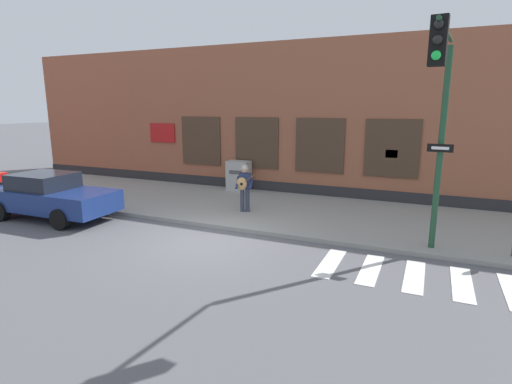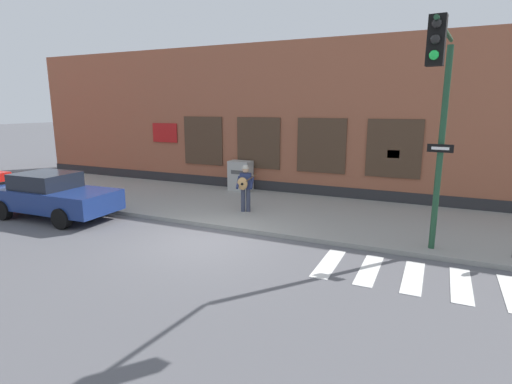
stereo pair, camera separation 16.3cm
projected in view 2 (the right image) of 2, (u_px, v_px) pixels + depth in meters
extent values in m
plane|color=#56565B|center=(205.00, 243.00, 11.14)|extent=(160.00, 160.00, 0.00)
cube|color=gray|center=(262.00, 208.00, 14.67)|extent=(28.00, 5.46, 0.13)
cube|color=#99563D|center=(304.00, 119.00, 18.22)|extent=(28.00, 4.00, 6.32)
cube|color=#28282B|center=(288.00, 189.00, 17.03)|extent=(28.00, 0.04, 0.55)
cube|color=#473323|center=(203.00, 141.00, 18.33)|extent=(2.01, 0.06, 2.19)
cube|color=black|center=(203.00, 141.00, 18.32)|extent=(1.89, 0.03, 2.07)
cube|color=#473323|center=(258.00, 143.00, 17.19)|extent=(2.01, 0.06, 2.19)
cube|color=black|center=(258.00, 143.00, 17.19)|extent=(1.89, 0.03, 2.07)
cube|color=#473323|center=(321.00, 146.00, 16.06)|extent=(2.01, 0.06, 2.19)
cube|color=black|center=(321.00, 146.00, 16.05)|extent=(1.89, 0.03, 2.07)
cube|color=#473323|center=(394.00, 149.00, 14.92)|extent=(2.01, 0.06, 2.19)
cube|color=black|center=(394.00, 149.00, 14.91)|extent=(1.89, 0.03, 2.07)
cube|color=red|center=(165.00, 133.00, 19.13)|extent=(1.40, 0.04, 0.90)
cube|color=yellow|center=(393.00, 154.00, 14.94)|extent=(0.44, 0.02, 0.30)
cube|color=silver|center=(329.00, 263.00, 9.66)|extent=(0.42, 1.90, 0.01)
cube|color=silver|center=(369.00, 270.00, 9.27)|extent=(0.42, 1.90, 0.01)
cube|color=silver|center=(413.00, 277.00, 8.88)|extent=(0.42, 1.90, 0.01)
cube|color=silver|center=(461.00, 285.00, 8.49)|extent=(0.42, 1.90, 0.01)
cube|color=navy|center=(53.00, 198.00, 13.57)|extent=(4.66, 1.99, 0.68)
cube|color=black|center=(46.00, 180.00, 13.54)|extent=(1.89, 1.64, 0.52)
cube|color=black|center=(6.00, 182.00, 14.35)|extent=(0.15, 1.70, 0.08)
cube|color=silver|center=(117.00, 199.00, 13.21)|extent=(0.07, 0.24, 0.12)
cube|color=red|center=(22.00, 188.00, 14.93)|extent=(0.07, 0.24, 0.12)
cube|color=silver|center=(91.00, 206.00, 12.18)|extent=(0.07, 0.24, 0.12)
cylinder|color=black|center=(103.00, 206.00, 13.92)|extent=(0.67, 0.26, 0.66)
cylinder|color=black|center=(62.00, 219.00, 12.35)|extent=(0.67, 0.26, 0.66)
cylinder|color=black|center=(48.00, 199.00, 14.94)|extent=(0.67, 0.26, 0.66)
cylinder|color=black|center=(3.00, 210.00, 13.36)|extent=(0.67, 0.26, 0.66)
cylinder|color=#33384C|center=(248.00, 200.00, 13.89)|extent=(0.15, 0.15, 0.81)
cylinder|color=#33384C|center=(243.00, 200.00, 13.90)|extent=(0.15, 0.15, 0.81)
cube|color=navy|center=(246.00, 181.00, 13.76)|extent=(0.43, 0.32, 0.55)
sphere|color=tan|center=(246.00, 170.00, 13.68)|extent=(0.22, 0.22, 0.22)
cylinder|color=beige|center=(246.00, 168.00, 13.67)|extent=(0.28, 0.28, 0.02)
cylinder|color=beige|center=(246.00, 167.00, 13.66)|extent=(0.18, 0.18, 0.09)
cylinder|color=navy|center=(252.00, 183.00, 13.64)|extent=(0.23, 0.51, 0.39)
cylinder|color=navy|center=(238.00, 182.00, 13.70)|extent=(0.23, 0.51, 0.39)
ellipsoid|color=tan|center=(242.00, 184.00, 13.61)|extent=(0.38, 0.22, 0.44)
cylinder|color=black|center=(242.00, 184.00, 13.55)|extent=(0.09, 0.04, 0.09)
cylinder|color=brown|center=(250.00, 179.00, 13.52)|extent=(0.46, 0.17, 0.34)
cylinder|color=#1E472D|center=(440.00, 152.00, 9.83)|extent=(0.15, 0.15, 5.01)
cylinder|color=#1E472D|center=(445.00, 30.00, 8.07)|extent=(0.37, 2.87, 0.09)
cube|color=black|center=(436.00, 41.00, 7.17)|extent=(0.32, 0.27, 0.88)
sphere|color=black|center=(437.00, 23.00, 6.98)|extent=(0.17, 0.17, 0.17)
sphere|color=black|center=(435.00, 39.00, 7.04)|extent=(0.17, 0.17, 0.17)
sphere|color=#1ED84C|center=(434.00, 55.00, 7.09)|extent=(0.17, 0.17, 0.17)
cube|color=black|center=(440.00, 148.00, 9.72)|extent=(0.60, 0.09, 0.20)
cube|color=white|center=(440.00, 148.00, 9.70)|extent=(0.40, 0.05, 0.07)
cube|color=#ADADA8|center=(240.00, 176.00, 17.39)|extent=(0.97, 0.62, 1.29)
cube|color=#4C4C4C|center=(237.00, 172.00, 17.06)|extent=(0.58, 0.02, 0.16)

